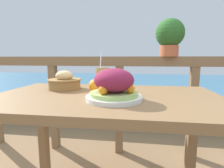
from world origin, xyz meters
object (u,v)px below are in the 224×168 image
object	(u,v)px
drink_glass	(102,78)
bread_basket	(65,82)
potted_plant	(170,36)
salad_plate	(114,86)

from	to	relation	value
drink_glass	bread_basket	distance (m)	0.24
bread_basket	potted_plant	xyz separation A→B (m)	(0.74, 0.63, 0.35)
salad_plate	potted_plant	distance (m)	1.01
salad_plate	bread_basket	bearing A→B (deg)	144.81
salad_plate	bread_basket	size ratio (longest dim) A/B	1.28
bread_basket	potted_plant	size ratio (longest dim) A/B	0.62
drink_glass	potted_plant	world-z (taller)	potted_plant
salad_plate	potted_plant	world-z (taller)	potted_plant
potted_plant	salad_plate	bearing A→B (deg)	-114.11
salad_plate	drink_glass	xyz separation A→B (m)	(-0.11, 0.26, 0.00)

